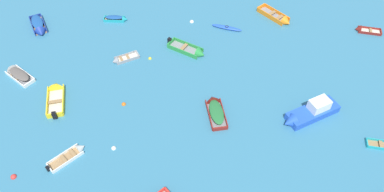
% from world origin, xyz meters
% --- Properties ---
extents(rowboat_orange_far_left, '(3.93, 4.24, 1.27)m').
position_xyz_m(rowboat_orange_far_left, '(10.29, 31.51, 0.24)').
color(rowboat_orange_far_left, gray).
rests_on(rowboat_orange_far_left, ground_plane).
extents(rowboat_maroon_near_right, '(2.01, 4.08, 1.32)m').
position_xyz_m(rowboat_maroon_near_right, '(2.12, 17.76, 0.31)').
color(rowboat_maroon_near_right, gray).
rests_on(rowboat_maroon_near_right, ground_plane).
extents(rowboat_turquoise_outer_left, '(2.84, 0.99, 0.79)m').
position_xyz_m(rowboat_turquoise_outer_left, '(-8.80, 31.42, 0.26)').
color(rowboat_turquoise_outer_left, '#99754C').
rests_on(rowboat_turquoise_outer_left, ground_plane).
extents(rowboat_white_outer_right, '(3.09, 2.97, 0.98)m').
position_xyz_m(rowboat_white_outer_right, '(-9.85, 12.89, 0.16)').
color(rowboat_white_outer_right, '#99754C').
rests_on(rowboat_white_outer_right, ground_plane).
extents(kayak_blue_distant_center, '(3.53, 1.62, 0.34)m').
position_xyz_m(kayak_blue_distant_center, '(3.92, 29.91, 0.16)').
color(kayak_blue_distant_center, blue).
rests_on(kayak_blue_distant_center, ground_plane).
extents(rowboat_yellow_near_camera, '(2.33, 4.52, 1.39)m').
position_xyz_m(rowboat_yellow_near_camera, '(-13.04, 19.53, 0.23)').
color(rowboat_yellow_near_camera, beige).
rests_on(rowboat_yellow_near_camera, ground_plane).
extents(rowboat_deep_blue_midfield_right, '(2.99, 4.13, 1.28)m').
position_xyz_m(rowboat_deep_blue_midfield_right, '(-17.57, 29.68, 0.36)').
color(rowboat_deep_blue_midfield_right, '#99754C').
rests_on(rowboat_deep_blue_midfield_right, ground_plane).
extents(rowboat_green_center, '(4.37, 3.33, 1.32)m').
position_xyz_m(rowboat_green_center, '(0.08, 25.68, 0.23)').
color(rowboat_green_center, gray).
rests_on(rowboat_green_center, ground_plane).
extents(rowboat_maroon_foreground_center, '(3.01, 1.58, 0.96)m').
position_xyz_m(rowboat_maroon_foreground_center, '(19.41, 29.59, 0.14)').
color(rowboat_maroon_foreground_center, beige).
rests_on(rowboat_maroon_foreground_center, ground_plane).
extents(rowboat_white_far_right, '(3.67, 3.25, 1.20)m').
position_xyz_m(rowboat_white_far_right, '(-17.78, 22.28, 0.28)').
color(rowboat_white_far_right, gray).
rests_on(rowboat_white_far_right, ground_plane).
extents(rowboat_grey_back_row_left, '(2.98, 2.15, 0.92)m').
position_xyz_m(rowboat_grey_back_row_left, '(-7.56, 24.38, 0.15)').
color(rowboat_grey_back_row_left, beige).
rests_on(rowboat_grey_back_row_left, ground_plane).
extents(motor_launch_blue_midfield_left, '(5.69, 3.89, 2.00)m').
position_xyz_m(motor_launch_blue_midfield_left, '(10.63, 17.00, 0.56)').
color(motor_launch_blue_midfield_left, blue).
rests_on(motor_launch_blue_midfield_left, ground_plane).
extents(mooring_buoy_between_boats_right, '(0.41, 0.41, 0.41)m').
position_xyz_m(mooring_buoy_between_boats_right, '(-6.62, 13.45, 0.00)').
color(mooring_buoy_between_boats_right, silver).
rests_on(mooring_buoy_between_boats_right, ground_plane).
extents(mooring_buoy_far_field, '(0.48, 0.48, 0.48)m').
position_xyz_m(mooring_buoy_far_field, '(-14.23, 10.68, 0.00)').
color(mooring_buoy_far_field, red).
rests_on(mooring_buoy_far_field, ground_plane).
extents(mooring_buoy_midfield, '(0.36, 0.36, 0.36)m').
position_xyz_m(mooring_buoy_midfield, '(-4.48, 24.76, 0.00)').
color(mooring_buoy_midfield, yellow).
rests_on(mooring_buoy_midfield, ground_plane).
extents(mooring_buoy_outer_edge, '(0.48, 0.48, 0.48)m').
position_xyz_m(mooring_buoy_outer_edge, '(-0.09, 31.18, 0.00)').
color(mooring_buoy_outer_edge, silver).
rests_on(mooring_buoy_outer_edge, ground_plane).
extents(mooring_buoy_trailing, '(0.41, 0.41, 0.41)m').
position_xyz_m(mooring_buoy_trailing, '(-6.42, 18.37, 0.00)').
color(mooring_buoy_trailing, orange).
rests_on(mooring_buoy_trailing, ground_plane).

